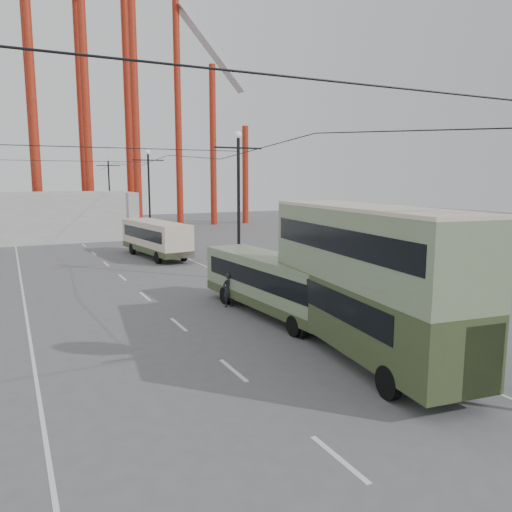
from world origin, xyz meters
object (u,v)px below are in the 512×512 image
double_decker_bus (366,274)px  single_decker_green (273,282)px  pedestrian (228,290)px  single_decker_cream (156,237)px

double_decker_bus → single_decker_green: double_decker_bus is taller
double_decker_bus → single_decker_green: 6.73m
double_decker_bus → pedestrian: bearing=106.5°
single_decker_green → pedestrian: bearing=115.6°
single_decker_cream → pedestrian: size_ratio=5.59×
double_decker_bus → single_decker_cream: 26.46m
pedestrian → double_decker_bus: bearing=87.9°
single_decker_cream → pedestrian: single_decker_cream is taller
double_decker_bus → single_decker_green: bearing=98.6°
single_decker_green → single_decker_cream: size_ratio=1.03×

